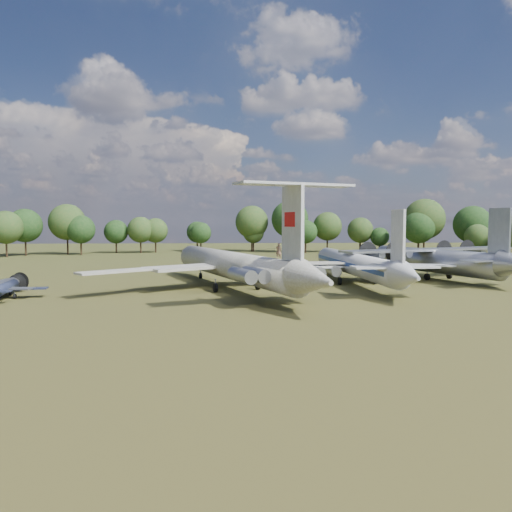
{
  "coord_description": "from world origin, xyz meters",
  "views": [
    {
      "loc": [
        3.59,
        -69.89,
        9.66
      ],
      "look_at": [
        7.57,
        -3.31,
        5.0
      ],
      "focal_mm": 35.0,
      "sensor_mm": 36.0,
      "label": 1
    }
  ],
  "objects_px": {
    "tu104_jet": "(355,269)",
    "an12_transport": "(434,264)",
    "il62_airliner": "(231,270)",
    "person_on_il62": "(279,251)",
    "small_prop_west": "(4,291)"
  },
  "relations": [
    {
      "from": "tu104_jet",
      "to": "il62_airliner",
      "type": "bearing_deg",
      "value": -168.6
    },
    {
      "from": "il62_airliner",
      "to": "person_on_il62",
      "type": "bearing_deg",
      "value": -90.0
    },
    {
      "from": "il62_airliner",
      "to": "an12_transport",
      "type": "relative_size",
      "value": 1.43
    },
    {
      "from": "il62_airliner",
      "to": "small_prop_west",
      "type": "relative_size",
      "value": 4.03
    },
    {
      "from": "small_prop_west",
      "to": "il62_airliner",
      "type": "bearing_deg",
      "value": 6.04
    },
    {
      "from": "tu104_jet",
      "to": "small_prop_west",
      "type": "xyz_separation_m",
      "value": [
        -47.55,
        -12.29,
        -1.35
      ]
    },
    {
      "from": "tu104_jet",
      "to": "person_on_il62",
      "type": "relative_size",
      "value": 25.49
    },
    {
      "from": "il62_airliner",
      "to": "small_prop_west",
      "type": "height_order",
      "value": "il62_airliner"
    },
    {
      "from": "an12_transport",
      "to": "person_on_il62",
      "type": "relative_size",
      "value": 20.78
    },
    {
      "from": "small_prop_west",
      "to": "an12_transport",
      "type": "bearing_deg",
      "value": 7.86
    },
    {
      "from": "il62_airliner",
      "to": "an12_transport",
      "type": "distance_m",
      "value": 35.79
    },
    {
      "from": "an12_transport",
      "to": "tu104_jet",
      "type": "bearing_deg",
      "value": -179.64
    },
    {
      "from": "tu104_jet",
      "to": "an12_transport",
      "type": "xyz_separation_m",
      "value": [
        14.92,
        5.73,
        0.17
      ]
    },
    {
      "from": "tu104_jet",
      "to": "an12_transport",
      "type": "bearing_deg",
      "value": 17.62
    },
    {
      "from": "tu104_jet",
      "to": "an12_transport",
      "type": "height_order",
      "value": "an12_transport"
    }
  ]
}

